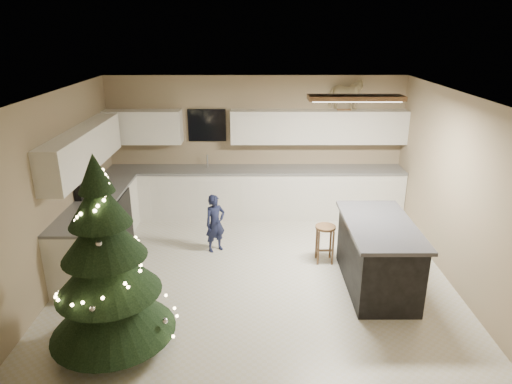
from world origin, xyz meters
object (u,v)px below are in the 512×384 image
christmas_tree (107,274)px  toddler (215,223)px  island (377,255)px  bar_stool (325,235)px  rocking_horse (345,94)px

christmas_tree → toddler: (0.95, 2.36, -0.46)m
island → christmas_tree: 3.53m
christmas_tree → toddler: 2.58m
toddler → island: bearing=-58.9°
bar_stool → rocking_horse: 2.74m
island → toddler: (-2.31, 1.09, -0.01)m
bar_stool → island: bearing=-49.4°
christmas_tree → island: bearing=21.2°
rocking_horse → bar_stool: bearing=-174.8°
bar_stool → christmas_tree: 3.34m
rocking_horse → island: bearing=-157.7°
island → toddler: size_ratio=1.80×
island → bar_stool: (-0.61, 0.71, -0.03)m
toddler → christmas_tree: bearing=-145.7°
bar_stool → christmas_tree: size_ratio=0.26×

